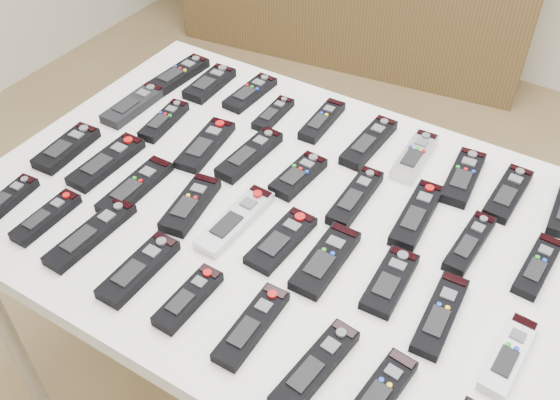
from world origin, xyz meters
The scene contains 38 objects.
ground centered at (0.00, 0.00, 0.00)m, with size 4.00×4.00×0.00m, color olive.
table centered at (0.01, -0.11, 0.72)m, with size 1.25×0.88×0.78m.
remote_0 centered at (-0.48, 0.17, 0.79)m, with size 0.06×0.19×0.02m, color black.
remote_1 centered at (-0.38, 0.18, 0.79)m, with size 0.06×0.16×0.02m, color black.
remote_2 centered at (-0.27, 0.20, 0.79)m, with size 0.05×0.17×0.02m, color black.
remote_3 centered at (-0.17, 0.16, 0.79)m, with size 0.04×0.14×0.02m, color black.
remote_4 centered at (-0.05, 0.19, 0.79)m, with size 0.05×0.17×0.02m, color black.
remote_5 centered at (0.08, 0.18, 0.79)m, with size 0.05×0.19×0.02m, color black.
remote_6 centered at (0.19, 0.18, 0.79)m, with size 0.05×0.17×0.02m, color #B7B7BC.
remote_7 centered at (0.31, 0.17, 0.79)m, with size 0.06×0.18×0.02m, color black.
remote_8 centered at (0.41, 0.17, 0.79)m, with size 0.05×0.18×0.02m, color black.
remote_10 centered at (-0.48, 0.00, 0.79)m, with size 0.06×0.18×0.02m, color black.
remote_11 centered at (-0.38, -0.01, 0.79)m, with size 0.05×0.16×0.02m, color black.
remote_12 centered at (-0.24, -0.03, 0.79)m, with size 0.06×0.19×0.02m, color black.
remote_13 centered at (-0.13, -0.01, 0.79)m, with size 0.05×0.19×0.02m, color black.
remote_14 centered at (0.00, -0.01, 0.79)m, with size 0.06×0.15×0.02m, color black.
remote_15 centered at (0.14, -0.01, 0.79)m, with size 0.05×0.18×0.02m, color black.
remote_16 centered at (0.27, 0.01, 0.79)m, with size 0.05×0.19×0.02m, color black.
remote_17 centered at (0.39, -0.01, 0.79)m, with size 0.04×0.17×0.02m, color black.
remote_18 centered at (0.51, 0.00, 0.79)m, with size 0.05×0.16×0.02m, color black.
remote_19 centered at (-0.50, -0.21, 0.79)m, with size 0.06×0.17×0.02m, color black.
remote_20 centered at (-0.39, -0.20, 0.79)m, with size 0.06×0.19×0.02m, color black.
remote_21 centered at (-0.28, -0.22, 0.79)m, with size 0.06×0.19×0.02m, color black.
remote_22 centered at (-0.14, -0.21, 0.79)m, with size 0.06×0.17×0.02m, color black.
remote_23 centered at (-0.04, -0.20, 0.79)m, with size 0.05×0.20×0.02m, color #B7B7BC.
remote_24 centered at (0.07, -0.19, 0.79)m, with size 0.06×0.17×0.02m, color black.
remote_25 centered at (0.17, -0.19, 0.79)m, with size 0.06×0.18×0.02m, color black.
remote_26 centered at (0.29, -0.18, 0.79)m, with size 0.06×0.16×0.02m, color black.
remote_27 centered at (0.40, -0.20, 0.79)m, with size 0.05×0.18×0.02m, color black.
remote_28 centered at (0.52, -0.22, 0.79)m, with size 0.05×0.17×0.02m, color silver.
remote_29 centered at (-0.48, -0.39, 0.79)m, with size 0.04×0.14×0.02m, color black.
remote_30 centered at (-0.37, -0.39, 0.79)m, with size 0.04×0.16×0.02m, color black.
remote_31 centered at (-0.26, -0.38, 0.79)m, with size 0.05×0.21×0.02m, color black.
remote_32 centered at (-0.11, -0.40, 0.79)m, with size 0.06×0.18×0.02m, color black.
remote_33 centered at (0.01, -0.40, 0.79)m, with size 0.05×0.15×0.02m, color black.
remote_34 centered at (0.13, -0.39, 0.79)m, with size 0.05×0.18×0.02m, color black.
remote_35 centered at (0.27, -0.41, 0.79)m, with size 0.05×0.19×0.02m, color black.
remote_36 centered at (0.37, -0.39, 0.79)m, with size 0.05×0.15×0.02m, color black.
Camera 1 is at (0.51, -0.91, 1.67)m, focal length 40.00 mm.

